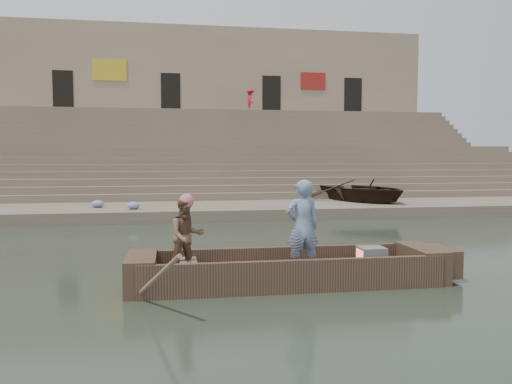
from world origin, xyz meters
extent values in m
plane|color=#2B3527|center=(0.00, 0.00, 0.00)|extent=(120.00, 120.00, 0.00)
cube|color=#816E5C|center=(0.00, 8.00, 0.20)|extent=(32.00, 4.00, 0.40)
cube|color=#816E5C|center=(0.00, 15.50, 1.40)|extent=(32.00, 3.00, 2.80)
cube|color=#816E5C|center=(0.00, 22.50, 2.60)|extent=(32.00, 3.00, 5.20)
cube|color=#816E5C|center=(0.00, 10.25, 0.35)|extent=(32.00, 0.50, 0.70)
cube|color=#816E5C|center=(0.00, 10.75, 0.50)|extent=(32.00, 0.50, 1.00)
cube|color=#816E5C|center=(0.00, 11.25, 0.65)|extent=(32.00, 0.50, 1.30)
cube|color=#816E5C|center=(0.00, 11.75, 0.80)|extent=(32.00, 0.50, 1.60)
cube|color=#816E5C|center=(0.00, 12.25, 0.95)|extent=(32.00, 0.50, 1.90)
cube|color=#816E5C|center=(0.00, 12.75, 1.10)|extent=(32.00, 0.50, 2.20)
cube|color=#816E5C|center=(0.00, 13.25, 1.25)|extent=(32.00, 0.50, 2.50)
cube|color=#816E5C|center=(0.00, 13.75, 1.40)|extent=(32.00, 0.50, 2.80)
cube|color=#816E5C|center=(0.00, 17.25, 1.55)|extent=(32.00, 0.50, 3.10)
cube|color=#816E5C|center=(0.00, 17.75, 1.70)|extent=(32.00, 0.50, 3.40)
cube|color=#816E5C|center=(0.00, 18.25, 1.85)|extent=(32.00, 0.50, 3.70)
cube|color=#816E5C|center=(0.00, 18.75, 2.00)|extent=(32.00, 0.50, 4.00)
cube|color=#816E5C|center=(0.00, 19.25, 2.15)|extent=(32.00, 0.50, 4.30)
cube|color=#816E5C|center=(0.00, 19.75, 2.30)|extent=(32.00, 0.50, 4.60)
cube|color=#816E5C|center=(0.00, 20.25, 2.45)|extent=(32.00, 0.50, 4.90)
cube|color=#816E5C|center=(0.00, 20.75, 2.60)|extent=(32.00, 0.50, 5.20)
cube|color=tan|center=(0.00, 26.50, 5.60)|extent=(32.00, 5.00, 11.20)
cube|color=black|center=(-9.00, 24.05, 6.60)|extent=(1.30, 0.18, 2.60)
cube|color=black|center=(-2.00, 24.05, 6.60)|extent=(1.30, 0.18, 2.60)
cube|color=black|center=(5.00, 24.05, 6.60)|extent=(1.30, 0.18, 2.60)
cube|color=black|center=(11.00, 24.05, 6.60)|extent=(1.30, 0.18, 2.60)
cube|color=gold|center=(-6.00, 23.98, 8.00)|extent=(2.20, 0.10, 1.40)
cube|color=maroon|center=(8.00, 23.98, 7.60)|extent=(1.80, 0.10, 1.20)
cube|color=brown|center=(0.11, -2.54, 0.11)|extent=(5.00, 1.30, 0.22)
cube|color=brown|center=(0.11, -3.16, 0.28)|extent=(5.20, 0.12, 0.56)
cube|color=brown|center=(0.11, -1.92, 0.28)|extent=(5.20, 0.12, 0.56)
cube|color=brown|center=(-2.44, -2.54, 0.30)|extent=(0.50, 1.30, 0.60)
cube|color=brown|center=(2.66, -2.54, 0.30)|extent=(0.50, 1.30, 0.60)
cube|color=brown|center=(3.06, -2.54, 0.32)|extent=(0.35, 0.90, 0.50)
cube|color=#937A5B|center=(-1.64, -2.54, 0.40)|extent=(0.30, 1.20, 0.08)
cylinder|color=#937A5B|center=(-2.29, -3.44, 0.30)|extent=(1.03, 2.10, 1.36)
sphere|color=#DE6E7E|center=(-1.67, -2.40, 1.50)|extent=(0.26, 0.26, 0.26)
imported|color=navy|center=(0.33, -2.69, 1.05)|extent=(0.62, 0.43, 1.65)
imported|color=#246E44|center=(-1.67, -2.40, 0.89)|extent=(0.76, 0.67, 1.34)
cube|color=slate|center=(1.68, -2.54, 0.42)|extent=(0.46, 0.42, 0.40)
cube|color=#E5593F|center=(1.47, -2.54, 0.42)|extent=(0.04, 0.34, 0.32)
imported|color=#2D2116|center=(5.91, 8.76, 0.86)|extent=(4.57, 5.32, 0.93)
imported|color=red|center=(3.27, 22.51, 5.99)|extent=(0.65, 1.06, 1.59)
ellipsoid|color=#3F5999|center=(-4.63, 7.88, 0.53)|extent=(0.44, 0.44, 0.26)
ellipsoid|color=#3F5999|center=(6.31, 8.14, 0.53)|extent=(0.44, 0.44, 0.26)
ellipsoid|color=#3F5999|center=(6.68, 8.26, 0.53)|extent=(0.44, 0.44, 0.26)
ellipsoid|color=#3F5999|center=(-3.29, 7.05, 0.53)|extent=(0.44, 0.44, 0.26)
camera|label=1|loc=(-1.88, -11.17, 2.28)|focal=35.36mm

